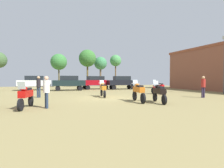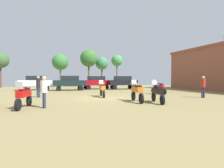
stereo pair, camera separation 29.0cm
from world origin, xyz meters
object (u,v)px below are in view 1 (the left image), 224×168
(person_2, at_px, (46,89))
(lamp_post, at_px, (224,61))
(motorcycle_3, at_px, (138,91))
(motorcycle_6, at_px, (158,87))
(car_2, at_px, (122,82))
(motorcycle_2, at_px, (26,95))
(car_5, at_px, (34,82))
(motorcycle_1, at_px, (159,92))
(motorcycle_4, at_px, (103,89))
(person_1, at_px, (39,85))
(car_3, at_px, (69,82))
(tree_2, at_px, (101,64))
(person_3, at_px, (203,85))
(tree_3, at_px, (116,61))
(tree_5, at_px, (87,58))
(car_1, at_px, (95,82))
(tree_4, at_px, (59,62))

(person_2, xyz_separation_m, lamp_post, (17.18, 2.88, 2.38))
(motorcycle_3, height_order, motorcycle_6, motorcycle_3)
(car_2, bearing_deg, motorcycle_2, 144.16)
(motorcycle_3, xyz_separation_m, car_5, (-7.70, 15.79, 0.43))
(motorcycle_1, height_order, motorcycle_4, motorcycle_4)
(person_1, bearing_deg, car_5, 117.45)
(car_3, xyz_separation_m, tree_2, (7.92, 11.72, 3.72))
(motorcycle_2, distance_m, lamp_post, 18.59)
(car_2, relative_size, person_3, 2.43)
(person_1, distance_m, person_2, 5.91)
(person_3, relative_size, tree_3, 0.26)
(car_5, bearing_deg, car_3, -119.48)
(car_2, bearing_deg, car_5, 84.26)
(car_2, relative_size, person_2, 2.55)
(motorcycle_2, distance_m, tree_3, 29.61)
(tree_5, bearing_deg, car_2, -72.12)
(car_1, xyz_separation_m, person_3, (5.42, -14.82, -0.11))
(motorcycle_1, height_order, motorcycle_2, motorcycle_2)
(motorcycle_6, bearing_deg, person_3, -78.12)
(motorcycle_4, distance_m, tree_2, 22.68)
(person_3, relative_size, lamp_post, 0.30)
(motorcycle_6, xyz_separation_m, person_2, (-10.67, -5.06, 0.28))
(car_2, height_order, tree_2, tree_2)
(motorcycle_1, bearing_deg, car_3, 120.54)
(motorcycle_2, distance_m, motorcycle_6, 12.64)
(tree_2, bearing_deg, car_2, -90.16)
(car_5, height_order, tree_2, tree_2)
(motorcycle_3, xyz_separation_m, person_1, (-6.58, 5.31, 0.32))
(motorcycle_2, relative_size, motorcycle_6, 1.00)
(motorcycle_2, height_order, car_3, car_3)
(car_2, height_order, tree_5, tree_5)
(person_1, xyz_separation_m, tree_4, (2.60, 18.88, 3.76))
(car_2, bearing_deg, tree_3, -12.83)
(car_5, bearing_deg, motorcycle_2, 178.40)
(car_3, height_order, tree_4, tree_4)
(car_2, xyz_separation_m, tree_5, (-3.20, 9.92, 4.50))
(motorcycle_2, relative_size, tree_5, 0.29)
(tree_3, bearing_deg, motorcycle_4, -114.06)
(motorcycle_2, height_order, tree_3, tree_3)
(car_1, relative_size, tree_5, 0.60)
(motorcycle_4, height_order, tree_3, tree_3)
(person_3, bearing_deg, person_2, -168.69)
(motorcycle_6, bearing_deg, lamp_post, -27.57)
(motorcycle_4, height_order, lamp_post, lamp_post)
(motorcycle_2, relative_size, tree_2, 0.33)
(motorcycle_2, relative_size, person_1, 1.17)
(motorcycle_6, bearing_deg, tree_3, 71.97)
(motorcycle_3, height_order, lamp_post, lamp_post)
(tree_4, bearing_deg, tree_2, 7.96)
(tree_3, bearing_deg, lamp_post, -81.64)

